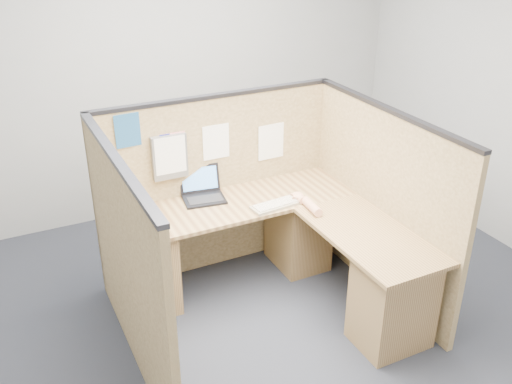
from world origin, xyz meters
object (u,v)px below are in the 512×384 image
l_desk (277,257)px  laptop (201,191)px  mouse (298,198)px  keyboard (278,204)px

l_desk → laptop: 0.81m
l_desk → laptop: size_ratio=5.45×
laptop → mouse: bearing=-22.1°
laptop → mouse: (0.67, -0.39, -0.04)m
laptop → l_desk: bearing=-48.9°
keyboard → mouse: 0.18m
keyboard → l_desk: bearing=-123.9°
l_desk → keyboard: (0.10, 0.19, 0.35)m
l_desk → laptop: laptop is taller
mouse → l_desk: bearing=-145.1°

